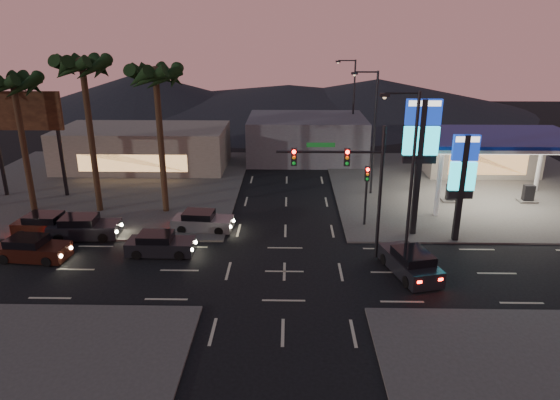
{
  "coord_description": "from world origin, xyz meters",
  "views": [
    {
      "loc": [
        0.26,
        -25.45,
        13.13
      ],
      "look_at": [
        -0.32,
        3.77,
        3.0
      ],
      "focal_mm": 32.0,
      "sensor_mm": 36.0,
      "label": 1
    }
  ],
  "objects_px": {
    "traffic_signal_mast": "(351,174)",
    "car_lane_b_mid": "(84,228)",
    "car_lane_b_front": "(202,222)",
    "car_lane_b_rear": "(48,225)",
    "pylon_sign_short": "(463,172)",
    "car_lane_a_mid": "(32,249)",
    "gas_station": "(498,140)",
    "pylon_sign_tall": "(421,141)",
    "car_lane_a_front": "(160,244)",
    "suv_station": "(410,263)"
  },
  "relations": [
    {
      "from": "traffic_signal_mast",
      "to": "car_lane_b_front",
      "type": "relative_size",
      "value": 1.89
    },
    {
      "from": "traffic_signal_mast",
      "to": "car_lane_b_front",
      "type": "xyz_separation_m",
      "value": [
        -9.44,
        4.04,
        -4.6
      ]
    },
    {
      "from": "car_lane_b_rear",
      "to": "car_lane_a_mid",
      "type": "bearing_deg",
      "value": -79.17
    },
    {
      "from": "car_lane_b_front",
      "to": "car_lane_b_rear",
      "type": "height_order",
      "value": "car_lane_b_rear"
    },
    {
      "from": "pylon_sign_tall",
      "to": "car_lane_b_mid",
      "type": "relative_size",
      "value": 1.94
    },
    {
      "from": "car_lane_a_mid",
      "to": "car_lane_b_rear",
      "type": "height_order",
      "value": "car_lane_b_rear"
    },
    {
      "from": "car_lane_a_front",
      "to": "suv_station",
      "type": "distance_m",
      "value": 14.85
    },
    {
      "from": "pylon_sign_short",
      "to": "traffic_signal_mast",
      "type": "xyz_separation_m",
      "value": [
        -7.24,
        -2.51,
        0.57
      ]
    },
    {
      "from": "car_lane_a_front",
      "to": "car_lane_b_rear",
      "type": "distance_m",
      "value": 8.66
    },
    {
      "from": "car_lane_b_rear",
      "to": "suv_station",
      "type": "height_order",
      "value": "suv_station"
    },
    {
      "from": "car_lane_b_front",
      "to": "car_lane_a_front",
      "type": "bearing_deg",
      "value": -116.73
    },
    {
      "from": "traffic_signal_mast",
      "to": "suv_station",
      "type": "xyz_separation_m",
      "value": [
        3.29,
        -2.16,
        -4.54
      ]
    },
    {
      "from": "pylon_sign_tall",
      "to": "traffic_signal_mast",
      "type": "height_order",
      "value": "pylon_sign_tall"
    },
    {
      "from": "car_lane_a_front",
      "to": "car_lane_b_front",
      "type": "bearing_deg",
      "value": 63.27
    },
    {
      "from": "car_lane_b_front",
      "to": "car_lane_b_mid",
      "type": "xyz_separation_m",
      "value": [
        -7.56,
        -1.42,
        0.07
      ]
    },
    {
      "from": "car_lane_a_front",
      "to": "suv_station",
      "type": "xyz_separation_m",
      "value": [
        14.67,
        -2.36,
        0.06
      ]
    },
    {
      "from": "car_lane_b_rear",
      "to": "car_lane_b_mid",
      "type": "bearing_deg",
      "value": -9.41
    },
    {
      "from": "car_lane_a_mid",
      "to": "car_lane_b_mid",
      "type": "bearing_deg",
      "value": 60.72
    },
    {
      "from": "gas_station",
      "to": "pylon_sign_tall",
      "type": "distance_m",
      "value": 10.01
    },
    {
      "from": "car_lane_a_front",
      "to": "traffic_signal_mast",
      "type": "bearing_deg",
      "value": -0.98
    },
    {
      "from": "car_lane_b_rear",
      "to": "suv_station",
      "type": "relative_size",
      "value": 0.96
    },
    {
      "from": "pylon_sign_short",
      "to": "car_lane_b_rear",
      "type": "bearing_deg",
      "value": 178.87
    },
    {
      "from": "car_lane_a_front",
      "to": "car_lane_a_mid",
      "type": "relative_size",
      "value": 0.95
    },
    {
      "from": "gas_station",
      "to": "car_lane_b_rear",
      "type": "height_order",
      "value": "gas_station"
    },
    {
      "from": "car_lane_a_mid",
      "to": "pylon_sign_short",
      "type": "bearing_deg",
      "value": 6.95
    },
    {
      "from": "car_lane_a_mid",
      "to": "car_lane_b_rear",
      "type": "bearing_deg",
      "value": 100.83
    },
    {
      "from": "pylon_sign_tall",
      "to": "car_lane_a_front",
      "type": "relative_size",
      "value": 2.15
    },
    {
      "from": "gas_station",
      "to": "pylon_sign_tall",
      "type": "height_order",
      "value": "pylon_sign_tall"
    },
    {
      "from": "gas_station",
      "to": "car_lane_a_mid",
      "type": "bearing_deg",
      "value": -161.04
    },
    {
      "from": "pylon_sign_tall",
      "to": "car_lane_a_mid",
      "type": "relative_size",
      "value": 2.03
    },
    {
      "from": "pylon_sign_short",
      "to": "car_lane_a_mid",
      "type": "relative_size",
      "value": 1.58
    },
    {
      "from": "car_lane_a_mid",
      "to": "car_lane_b_front",
      "type": "relative_size",
      "value": 1.04
    },
    {
      "from": "car_lane_b_rear",
      "to": "car_lane_a_front",
      "type": "bearing_deg",
      "value": -19.19
    },
    {
      "from": "car_lane_b_mid",
      "to": "car_lane_b_rear",
      "type": "bearing_deg",
      "value": 170.59
    },
    {
      "from": "car_lane_b_front",
      "to": "car_lane_a_mid",
      "type": "bearing_deg",
      "value": -153.4
    },
    {
      "from": "car_lane_b_mid",
      "to": "suv_station",
      "type": "relative_size",
      "value": 0.98
    },
    {
      "from": "traffic_signal_mast",
      "to": "car_lane_a_front",
      "type": "relative_size",
      "value": 1.91
    },
    {
      "from": "gas_station",
      "to": "car_lane_b_front",
      "type": "relative_size",
      "value": 2.88
    },
    {
      "from": "pylon_sign_tall",
      "to": "car_lane_a_front",
      "type": "xyz_separation_m",
      "value": [
        -16.12,
        -3.32,
        -5.77
      ]
    },
    {
      "from": "traffic_signal_mast",
      "to": "car_lane_b_mid",
      "type": "xyz_separation_m",
      "value": [
        -17.0,
        2.62,
        -4.54
      ]
    },
    {
      "from": "pylon_sign_tall",
      "to": "car_lane_a_mid",
      "type": "height_order",
      "value": "pylon_sign_tall"
    },
    {
      "from": "gas_station",
      "to": "suv_station",
      "type": "xyz_separation_m",
      "value": [
        -8.96,
        -12.18,
        -4.39
      ]
    },
    {
      "from": "gas_station",
      "to": "car_lane_b_rear",
      "type": "distance_m",
      "value": 32.85
    },
    {
      "from": "car_lane_b_front",
      "to": "car_lane_b_rear",
      "type": "distance_m",
      "value": 10.16
    },
    {
      "from": "car_lane_b_mid",
      "to": "car_lane_b_front",
      "type": "bearing_deg",
      "value": 10.66
    },
    {
      "from": "gas_station",
      "to": "traffic_signal_mast",
      "type": "bearing_deg",
      "value": -140.72
    },
    {
      "from": "car_lane_a_front",
      "to": "car_lane_a_mid",
      "type": "xyz_separation_m",
      "value": [
        -7.47,
        -0.86,
        0.02
      ]
    },
    {
      "from": "gas_station",
      "to": "traffic_signal_mast",
      "type": "distance_m",
      "value": 15.82
    },
    {
      "from": "pylon_sign_tall",
      "to": "pylon_sign_short",
      "type": "bearing_deg",
      "value": -21.8
    },
    {
      "from": "pylon_sign_tall",
      "to": "traffic_signal_mast",
      "type": "xyz_separation_m",
      "value": [
        -4.74,
        -3.51,
        -1.17
      ]
    }
  ]
}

